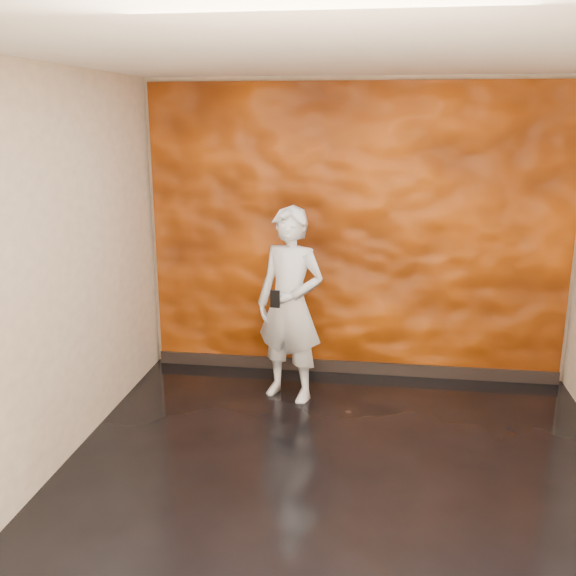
% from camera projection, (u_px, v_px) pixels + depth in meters
% --- Properties ---
extents(room, '(4.02, 4.02, 2.81)m').
position_uv_depth(room, '(343.00, 285.00, 4.13)').
color(room, black).
rests_on(room, ground).
extents(feature_wall, '(3.90, 0.06, 2.75)m').
position_uv_depth(feature_wall, '(356.00, 234.00, 6.01)').
color(feature_wall, '#BF4B06').
rests_on(feature_wall, ground).
extents(baseboard, '(3.90, 0.04, 0.12)m').
position_uv_depth(baseboard, '(352.00, 367.00, 6.31)').
color(baseboard, black).
rests_on(baseboard, ground).
extents(man, '(0.73, 0.61, 1.72)m').
position_uv_depth(man, '(290.00, 305.00, 5.58)').
color(man, '#A6ACB7').
rests_on(man, ground).
extents(phone, '(0.08, 0.03, 0.15)m').
position_uv_depth(phone, '(275.00, 299.00, 5.34)').
color(phone, black).
rests_on(phone, man).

